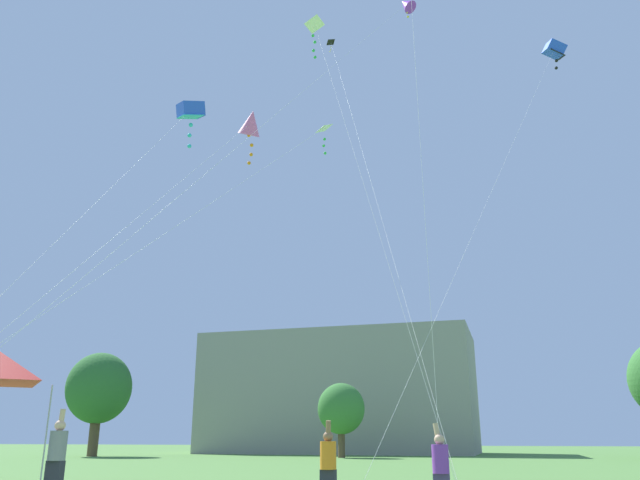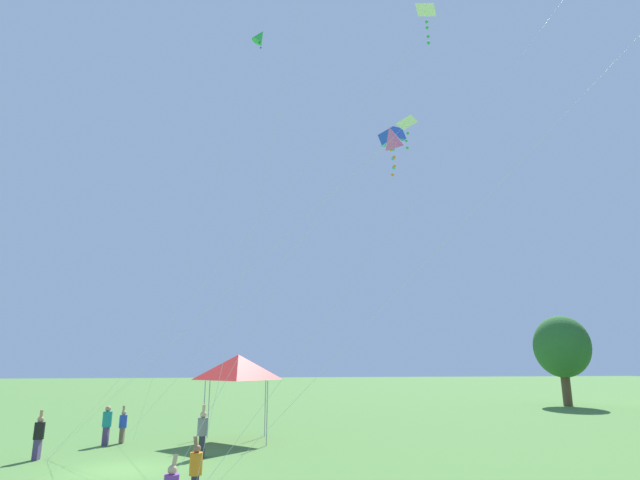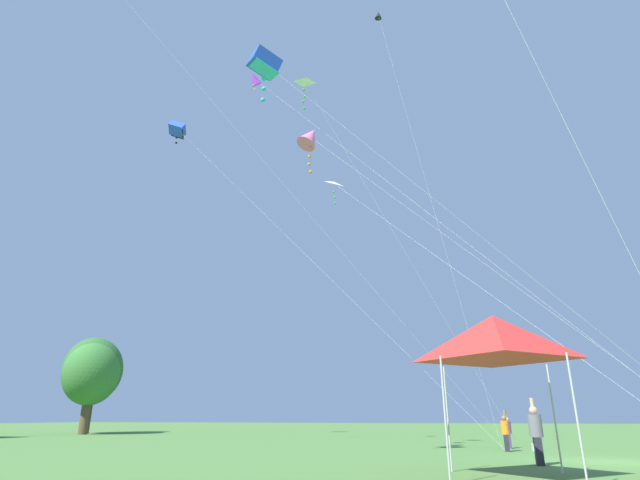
# 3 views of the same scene
# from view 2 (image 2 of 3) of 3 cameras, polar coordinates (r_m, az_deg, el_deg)

# --- Properties ---
(ground_plane) EXTENTS (220.00, 220.00, 0.00)m
(ground_plane) POSITION_cam_2_polar(r_m,az_deg,el_deg) (21.53, -21.84, -23.27)
(ground_plane) COLOR #4C7A38
(tree_far_left) EXTENTS (5.37, 4.83, 8.10)m
(tree_far_left) POSITION_cam_2_polar(r_m,az_deg,el_deg) (52.42, 25.90, -10.93)
(tree_far_left) COLOR brown
(tree_far_left) RESTS_ON ground
(festival_tent) EXTENTS (3.34, 3.34, 4.26)m
(festival_tent) POSITION_cam_2_polar(r_m,az_deg,el_deg) (27.02, -9.35, -14.14)
(festival_tent) COLOR #B7B7BC
(festival_tent) RESTS_ON ground
(person_teal_shirt) EXTENTS (0.43, 0.43, 1.81)m
(person_teal_shirt) POSITION_cam_2_polar(r_m,az_deg,el_deg) (27.62, -23.19, -18.77)
(person_teal_shirt) COLOR #473860
(person_teal_shirt) RESTS_ON ground
(person_blue_shirt) EXTENTS (0.36, 0.36, 1.77)m
(person_blue_shirt) POSITION_cam_2_polar(r_m,az_deg,el_deg) (28.04, -21.61, -19.05)
(person_blue_shirt) COLOR brown
(person_blue_shirt) RESTS_ON ground
(person_black_shirt) EXTENTS (0.40, 0.40, 1.96)m
(person_black_shirt) POSITION_cam_2_polar(r_m,az_deg,el_deg) (24.91, -29.47, -18.87)
(person_black_shirt) COLOR #473860
(person_black_shirt) RESTS_ON ground
(person_orange_shirt) EXTENTS (0.37, 0.37, 1.80)m
(person_orange_shirt) POSITION_cam_2_polar(r_m,az_deg,el_deg) (16.20, -14.02, -24.15)
(person_orange_shirt) COLOR #282833
(person_orange_shirt) RESTS_ON ground
(person_grey_shirt) EXTENTS (0.44, 0.44, 2.13)m
(person_grey_shirt) POSITION_cam_2_polar(r_m,az_deg,el_deg) (23.09, -13.28, -20.53)
(person_grey_shirt) COLOR #282833
(person_grey_shirt) RESTS_ON ground
(kite_pink_diamond_1) EXTENTS (2.53, 15.37, 15.16)m
(kite_pink_diamond_1) POSITION_cam_2_polar(r_m,az_deg,el_deg) (24.82, 8.22, 11.46)
(kite_pink_diamond_1) COLOR silver
(kite_pink_diamond_1) RESTS_ON ground
(kite_blue_box_3) EXTENTS (2.77, 16.62, 16.84)m
(kite_blue_box_3) POSITION_cam_2_polar(r_m,az_deg,el_deg) (28.97, 8.23, 11.47)
(kite_blue_box_3) COLOR silver
(kite_blue_box_3) RESTS_ON ground
(kite_white_delta_5) EXTENTS (8.92, 12.66, 13.79)m
(kite_white_delta_5) POSITION_cam_2_polar(r_m,az_deg,el_deg) (21.35, 9.37, 12.53)
(kite_white_delta_5) COLOR silver
(kite_white_delta_5) RESTS_ON ground
(kite_white_delta_7) EXTENTS (6.75, 10.47, 19.90)m
(kite_white_delta_7) POSITION_cam_2_polar(r_m,az_deg,el_deg) (25.67, 11.91, 24.03)
(kite_white_delta_7) COLOR silver
(kite_white_delta_7) RESTS_ON ground
(kite_green_diamond_8) EXTENTS (0.98, 6.15, 24.49)m
(kite_green_diamond_8) POSITION_cam_2_polar(r_m,az_deg,el_deg) (34.22, -6.90, 22.04)
(kite_green_diamond_8) COLOR silver
(kite_green_diamond_8) RESTS_ON ground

